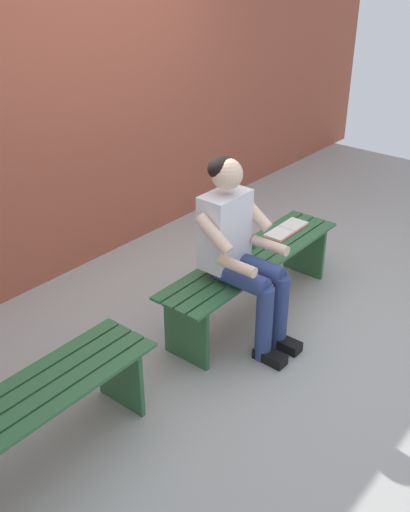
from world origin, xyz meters
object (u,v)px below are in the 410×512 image
(person_seated, at_px, (239,246))
(apple, at_px, (251,243))
(bench_near, at_px, (253,270))
(book_open, at_px, (286,230))
(bench_far, at_px, (5,431))

(person_seated, distance_m, apple, 0.50)
(bench_near, bearing_deg, book_open, -174.85)
(bench_near, relative_size, person_seated, 1.35)
(person_seated, relative_size, apple, 16.77)
(apple, bearing_deg, bench_near, 43.20)
(bench_near, height_order, apple, apple)
(person_seated, height_order, apple, person_seated)
(bench_near, xyz_separation_m, person_seated, (0.31, 0.10, 0.35))
(bench_near, distance_m, person_seated, 0.48)
(bench_far, height_order, person_seated, person_seated)
(person_seated, distance_m, book_open, 0.85)
(apple, distance_m, book_open, 0.39)
(book_open, bearing_deg, bench_far, 0.18)
(bench_far, height_order, apple, apple)
(bench_far, xyz_separation_m, book_open, (-2.53, -0.04, 0.12))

